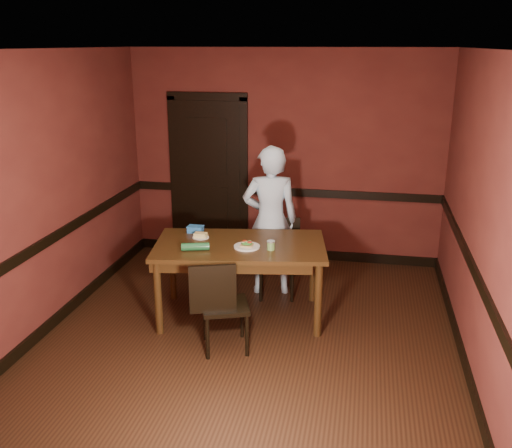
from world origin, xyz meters
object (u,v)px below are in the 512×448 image
at_px(cheese_saucer, 201,236).
at_px(person, 270,221).
at_px(sandwich_plate, 247,246).
at_px(sauce_jar, 271,245).
at_px(food_tub, 195,229).
at_px(dining_table, 240,280).
at_px(chair_far, 277,259).
at_px(chair_near, 225,304).

bearing_deg(cheese_saucer, person, 42.51).
bearing_deg(sandwich_plate, person, 82.30).
bearing_deg(person, sauce_jar, 87.47).
xyz_separation_m(person, food_tub, (-0.74, -0.42, -0.01)).
relative_size(person, cheese_saucer, 9.83).
height_order(dining_table, chair_far, chair_far).
bearing_deg(chair_far, sandwich_plate, -115.78).
bearing_deg(person, sandwich_plate, 69.69).
bearing_deg(chair_near, person, -117.56).
xyz_separation_m(chair_far, food_tub, (-0.84, -0.32, 0.40)).
distance_m(dining_table, chair_near, 0.67).
bearing_deg(food_tub, chair_far, 22.44).
bearing_deg(person, cheese_saucer, 29.91).
height_order(dining_table, cheese_saucer, cheese_saucer).
height_order(dining_table, sandwich_plate, sandwich_plate).
distance_m(sandwich_plate, cheese_saucer, 0.57).
bearing_deg(person, food_tub, 16.63).
distance_m(sauce_jar, cheese_saucer, 0.81).
height_order(person, sandwich_plate, person).
bearing_deg(cheese_saucer, chair_near, -59.79).
distance_m(chair_near, food_tub, 1.16).
distance_m(person, cheese_saucer, 0.87).
distance_m(chair_far, chair_near, 1.28).
xyz_separation_m(sandwich_plate, food_tub, (-0.64, 0.36, 0.02)).
height_order(chair_far, sauce_jar, sauce_jar).
distance_m(person, sandwich_plate, 0.78).
bearing_deg(dining_table, sandwich_plate, -54.72).
bearing_deg(chair_near, sauce_jar, -140.54).
bearing_deg(sandwich_plate, sauce_jar, -5.36).
distance_m(dining_table, sauce_jar, 0.57).
distance_m(dining_table, person, 0.84).
height_order(chair_far, chair_near, chair_near).
relative_size(chair_far, person, 0.51).
distance_m(dining_table, cheese_saucer, 0.62).
xyz_separation_m(chair_near, person, (0.19, 1.35, 0.40)).
height_order(chair_near, food_tub, chair_near).
bearing_deg(sauce_jar, chair_far, 94.10).
bearing_deg(person, chair_near, 69.35).
height_order(cheese_saucer, food_tub, food_tub).
relative_size(dining_table, person, 1.01).
relative_size(dining_table, chair_far, 1.97).
bearing_deg(chair_far, food_tub, -168.80).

